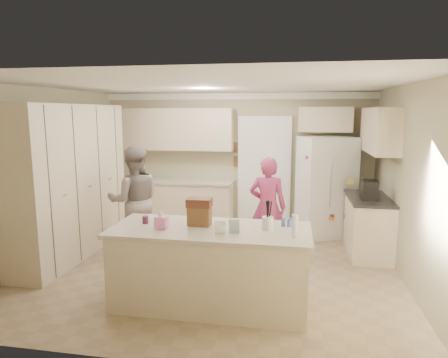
% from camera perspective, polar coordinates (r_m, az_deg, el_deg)
% --- Properties ---
extents(floor, '(5.20, 4.60, 0.02)m').
position_cam_1_polar(floor, '(5.96, -1.58, -12.57)').
color(floor, '#957C5F').
rests_on(floor, ground).
extents(ceiling, '(5.20, 4.60, 0.02)m').
position_cam_1_polar(ceiling, '(5.53, -1.70, 13.44)').
color(ceiling, white).
rests_on(ceiling, wall_back).
extents(wall_back, '(5.20, 0.02, 2.60)m').
position_cam_1_polar(wall_back, '(7.85, 1.80, 2.73)').
color(wall_back, '#B3AB89').
rests_on(wall_back, ground).
extents(wall_front, '(5.20, 0.02, 2.60)m').
position_cam_1_polar(wall_front, '(3.42, -9.60, -6.43)').
color(wall_front, '#B3AB89').
rests_on(wall_front, ground).
extents(wall_left, '(0.02, 4.60, 2.60)m').
position_cam_1_polar(wall_left, '(6.64, -24.28, 0.62)').
color(wall_left, '#B3AB89').
rests_on(wall_left, ground).
extents(wall_right, '(0.02, 4.60, 2.60)m').
position_cam_1_polar(wall_right, '(5.68, 25.09, -0.82)').
color(wall_right, '#B3AB89').
rests_on(wall_right, ground).
extents(crown_back, '(5.20, 0.08, 0.12)m').
position_cam_1_polar(crown_back, '(7.75, 1.80, 11.75)').
color(crown_back, white).
rests_on(crown_back, wall_back).
extents(pantry_bank, '(0.60, 2.60, 2.35)m').
position_cam_1_polar(pantry_bank, '(6.66, -21.03, -0.24)').
color(pantry_bank, beige).
rests_on(pantry_bank, floor).
extents(back_base_cab, '(2.20, 0.60, 0.88)m').
position_cam_1_polar(back_base_cab, '(7.95, -6.80, -3.54)').
color(back_base_cab, beige).
rests_on(back_base_cab, floor).
extents(back_countertop, '(2.24, 0.63, 0.04)m').
position_cam_1_polar(back_countertop, '(7.85, -6.89, -0.29)').
color(back_countertop, '#C2B19E').
rests_on(back_countertop, back_base_cab).
extents(back_upper_cab, '(2.20, 0.35, 0.80)m').
position_cam_1_polar(back_upper_cab, '(7.87, -6.74, 7.07)').
color(back_upper_cab, beige).
rests_on(back_upper_cab, wall_back).
extents(doorway_opening, '(0.90, 0.06, 2.10)m').
position_cam_1_polar(doorway_opening, '(7.80, 5.77, 0.78)').
color(doorway_opening, black).
rests_on(doorway_opening, floor).
extents(doorway_casing, '(1.02, 0.03, 2.22)m').
position_cam_1_polar(doorway_casing, '(7.76, 5.75, 0.74)').
color(doorway_casing, white).
rests_on(doorway_casing, floor).
extents(wall_frame_upper, '(0.15, 0.02, 0.20)m').
position_cam_1_polar(wall_frame_upper, '(7.78, 1.92, 4.52)').
color(wall_frame_upper, brown).
rests_on(wall_frame_upper, wall_back).
extents(wall_frame_lower, '(0.15, 0.02, 0.20)m').
position_cam_1_polar(wall_frame_lower, '(7.81, 1.91, 2.54)').
color(wall_frame_lower, brown).
rests_on(wall_frame_lower, wall_back).
extents(refrigerator, '(1.09, 0.98, 1.80)m').
position_cam_1_polar(refrigerator, '(7.43, 14.35, -1.09)').
color(refrigerator, white).
rests_on(refrigerator, floor).
extents(fridge_seam, '(0.02, 0.02, 1.78)m').
position_cam_1_polar(fridge_seam, '(7.08, 14.55, -1.62)').
color(fridge_seam, gray).
rests_on(fridge_seam, refrigerator).
extents(fridge_dispenser, '(0.22, 0.03, 0.35)m').
position_cam_1_polar(fridge_dispenser, '(7.01, 12.85, 0.42)').
color(fridge_dispenser, black).
rests_on(fridge_dispenser, refrigerator).
extents(fridge_handle_l, '(0.02, 0.02, 0.85)m').
position_cam_1_polar(fridge_handle_l, '(7.03, 14.20, -0.43)').
color(fridge_handle_l, silver).
rests_on(fridge_handle_l, refrigerator).
extents(fridge_handle_r, '(0.02, 0.02, 0.85)m').
position_cam_1_polar(fridge_handle_r, '(7.04, 15.01, -0.45)').
color(fridge_handle_r, silver).
rests_on(fridge_handle_r, refrigerator).
extents(over_fridge_cab, '(0.95, 0.35, 0.45)m').
position_cam_1_polar(over_fridge_cab, '(7.55, 14.25, 8.25)').
color(over_fridge_cab, beige).
rests_on(over_fridge_cab, wall_back).
extents(right_base_cab, '(0.60, 1.20, 0.88)m').
position_cam_1_polar(right_base_cab, '(6.75, 19.86, -6.43)').
color(right_base_cab, beige).
rests_on(right_base_cab, floor).
extents(right_countertop, '(0.63, 1.24, 0.04)m').
position_cam_1_polar(right_countertop, '(6.64, 20.00, -2.61)').
color(right_countertop, '#2D2B28').
rests_on(right_countertop, right_base_cab).
extents(right_upper_cab, '(0.35, 1.50, 0.70)m').
position_cam_1_polar(right_upper_cab, '(6.74, 21.37, 6.49)').
color(right_upper_cab, beige).
rests_on(right_upper_cab, wall_right).
extents(coffee_maker, '(0.22, 0.28, 0.30)m').
position_cam_1_polar(coffee_maker, '(6.41, 20.03, -1.49)').
color(coffee_maker, black).
rests_on(coffee_maker, right_countertop).
extents(island_base, '(2.20, 0.90, 0.88)m').
position_cam_1_polar(island_base, '(4.76, -1.94, -12.62)').
color(island_base, beige).
rests_on(island_base, floor).
extents(island_top, '(2.28, 0.96, 0.05)m').
position_cam_1_polar(island_top, '(4.60, -1.97, -7.31)').
color(island_top, '#C2B19E').
rests_on(island_top, island_base).
extents(utensil_crock, '(0.13, 0.13, 0.15)m').
position_cam_1_polar(utensil_crock, '(4.54, 6.26, -6.30)').
color(utensil_crock, white).
rests_on(utensil_crock, island_top).
extents(tissue_box, '(0.13, 0.13, 0.14)m').
position_cam_1_polar(tissue_box, '(4.63, -8.96, -6.11)').
color(tissue_box, pink).
rests_on(tissue_box, island_top).
extents(tissue_plume, '(0.08, 0.08, 0.08)m').
position_cam_1_polar(tissue_plume, '(4.60, -8.99, -4.79)').
color(tissue_plume, white).
rests_on(tissue_plume, tissue_box).
extents(dollhouse_body, '(0.26, 0.18, 0.22)m').
position_cam_1_polar(dollhouse_body, '(4.69, -3.52, -5.28)').
color(dollhouse_body, brown).
rests_on(dollhouse_body, island_top).
extents(dollhouse_roof, '(0.28, 0.20, 0.10)m').
position_cam_1_polar(dollhouse_roof, '(4.65, -3.54, -3.38)').
color(dollhouse_roof, '#592D1E').
rests_on(dollhouse_roof, dollhouse_body).
extents(jam_jar, '(0.07, 0.07, 0.09)m').
position_cam_1_polar(jam_jar, '(4.85, -11.17, -5.74)').
color(jam_jar, '#59263F').
rests_on(jam_jar, island_top).
extents(greeting_card_a, '(0.12, 0.06, 0.16)m').
position_cam_1_polar(greeting_card_a, '(4.36, -0.59, -6.85)').
color(greeting_card_a, white).
rests_on(greeting_card_a, island_top).
extents(greeting_card_b, '(0.12, 0.05, 0.16)m').
position_cam_1_polar(greeting_card_b, '(4.38, 1.47, -6.76)').
color(greeting_card_b, silver).
rests_on(greeting_card_b, island_top).
extents(water_bottle, '(0.07, 0.07, 0.24)m').
position_cam_1_polar(water_bottle, '(4.32, 10.08, -6.58)').
color(water_bottle, silver).
rests_on(water_bottle, island_top).
extents(shaker_salt, '(0.05, 0.05, 0.09)m').
position_cam_1_polar(shaker_salt, '(4.70, 8.48, -6.17)').
color(shaker_salt, '#4A5DB0').
rests_on(shaker_salt, island_top).
extents(shaker_pepper, '(0.05, 0.05, 0.09)m').
position_cam_1_polar(shaker_pepper, '(4.70, 9.33, -6.19)').
color(shaker_pepper, '#4A5DB0').
rests_on(shaker_pepper, island_top).
extents(teen_boy, '(1.02, 0.93, 1.71)m').
position_cam_1_polar(teen_boy, '(6.44, -12.66, -3.03)').
color(teen_boy, gray).
rests_on(teen_boy, floor).
extents(teen_girl, '(0.60, 0.42, 1.57)m').
position_cam_1_polar(teen_girl, '(6.22, 6.24, -3.99)').
color(teen_girl, '#A6325F').
rests_on(teen_girl, floor).
extents(fridge_magnets, '(0.76, 0.02, 1.44)m').
position_cam_1_polar(fridge_magnets, '(7.07, 14.55, -1.63)').
color(fridge_magnets, tan).
rests_on(fridge_magnets, refrigerator).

